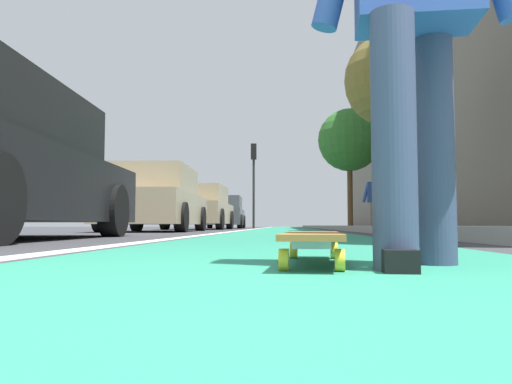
{
  "coord_description": "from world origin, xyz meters",
  "views": [
    {
      "loc": [
        -0.57,
        0.02,
        0.14
      ],
      "look_at": [
        11.18,
        0.69,
        0.91
      ],
      "focal_mm": 35.79,
      "sensor_mm": 36.0,
      "label": 1
    }
  ],
  "objects_px": {
    "street_tree_mid": "(392,82)",
    "pedestrian_distant": "(374,198)",
    "parked_car_far": "(200,208)",
    "street_tree_far": "(349,140)",
    "skateboard": "(313,238)",
    "traffic_light": "(254,170)",
    "parked_car_end": "(224,213)",
    "parked_car_mid": "(156,201)"
  },
  "relations": [
    {
      "from": "street_tree_mid",
      "to": "pedestrian_distant",
      "type": "relative_size",
      "value": 3.19
    },
    {
      "from": "parked_car_far",
      "to": "street_tree_mid",
      "type": "xyz_separation_m",
      "value": [
        -4.64,
        -5.67,
        3.05
      ]
    },
    {
      "from": "street_tree_far",
      "to": "pedestrian_distant",
      "type": "bearing_deg",
      "value": 178.38
    },
    {
      "from": "skateboard",
      "to": "traffic_light",
      "type": "distance_m",
      "value": 24.19
    },
    {
      "from": "skateboard",
      "to": "parked_car_end",
      "type": "xyz_separation_m",
      "value": [
        21.64,
        2.92,
        0.61
      ]
    },
    {
      "from": "skateboard",
      "to": "street_tree_mid",
      "type": "xyz_separation_m",
      "value": [
        11.02,
        -2.62,
        3.69
      ]
    },
    {
      "from": "street_tree_far",
      "to": "pedestrian_distant",
      "type": "height_order",
      "value": "street_tree_far"
    },
    {
      "from": "street_tree_far",
      "to": "traffic_light",
      "type": "bearing_deg",
      "value": 44.3
    },
    {
      "from": "parked_car_end",
      "to": "traffic_light",
      "type": "distance_m",
      "value": 3.47
    },
    {
      "from": "parked_car_mid",
      "to": "street_tree_far",
      "type": "distance_m",
      "value": 11.76
    },
    {
      "from": "parked_car_end",
      "to": "street_tree_far",
      "type": "height_order",
      "value": "street_tree_far"
    },
    {
      "from": "parked_car_mid",
      "to": "street_tree_mid",
      "type": "bearing_deg",
      "value": -76.9
    },
    {
      "from": "parked_car_end",
      "to": "pedestrian_distant",
      "type": "distance_m",
      "value": 10.47
    },
    {
      "from": "parked_car_mid",
      "to": "street_tree_mid",
      "type": "relative_size",
      "value": 0.89
    },
    {
      "from": "parked_car_far",
      "to": "pedestrian_distant",
      "type": "height_order",
      "value": "pedestrian_distant"
    },
    {
      "from": "skateboard",
      "to": "parked_car_end",
      "type": "height_order",
      "value": "parked_car_end"
    },
    {
      "from": "skateboard",
      "to": "pedestrian_distant",
      "type": "distance_m",
      "value": 12.9
    },
    {
      "from": "traffic_light",
      "to": "street_tree_far",
      "type": "height_order",
      "value": "street_tree_far"
    },
    {
      "from": "parked_car_far",
      "to": "street_tree_mid",
      "type": "height_order",
      "value": "street_tree_mid"
    },
    {
      "from": "skateboard",
      "to": "parked_car_mid",
      "type": "height_order",
      "value": "parked_car_mid"
    },
    {
      "from": "parked_car_mid",
      "to": "traffic_light",
      "type": "xyz_separation_m",
      "value": [
        14.26,
        -1.37,
        2.28
      ]
    },
    {
      "from": "parked_car_far",
      "to": "parked_car_end",
      "type": "bearing_deg",
      "value": -1.26
    },
    {
      "from": "traffic_light",
      "to": "street_tree_mid",
      "type": "distance_m",
      "value": 13.66
    },
    {
      "from": "parked_car_mid",
      "to": "parked_car_far",
      "type": "relative_size",
      "value": 1.0
    },
    {
      "from": "parked_car_mid",
      "to": "pedestrian_distant",
      "type": "height_order",
      "value": "pedestrian_distant"
    },
    {
      "from": "pedestrian_distant",
      "to": "street_tree_far",
      "type": "bearing_deg",
      "value": -1.62
    },
    {
      "from": "parked_car_end",
      "to": "parked_car_mid",
      "type": "bearing_deg",
      "value": 179.35
    },
    {
      "from": "skateboard",
      "to": "street_tree_far",
      "type": "xyz_separation_m",
      "value": [
        19.54,
        -2.62,
        3.62
      ]
    },
    {
      "from": "pedestrian_distant",
      "to": "skateboard",
      "type": "bearing_deg",
      "value": 169.16
    },
    {
      "from": "pedestrian_distant",
      "to": "traffic_light",
      "type": "bearing_deg",
      "value": 19.97
    },
    {
      "from": "parked_car_end",
      "to": "street_tree_mid",
      "type": "bearing_deg",
      "value": -152.45
    },
    {
      "from": "street_tree_far",
      "to": "pedestrian_distant",
      "type": "relative_size",
      "value": 3.2
    },
    {
      "from": "parked_car_end",
      "to": "street_tree_far",
      "type": "relative_size",
      "value": 0.82
    },
    {
      "from": "parked_car_end",
      "to": "street_tree_mid",
      "type": "distance_m",
      "value": 12.37
    },
    {
      "from": "parked_car_mid",
      "to": "street_tree_far",
      "type": "height_order",
      "value": "street_tree_far"
    },
    {
      "from": "parked_car_far",
      "to": "street_tree_far",
      "type": "height_order",
      "value": "street_tree_far"
    },
    {
      "from": "parked_car_far",
      "to": "traffic_light",
      "type": "height_order",
      "value": "traffic_light"
    },
    {
      "from": "parked_car_far",
      "to": "traffic_light",
      "type": "relative_size",
      "value": 1.03
    },
    {
      "from": "skateboard",
      "to": "parked_car_mid",
      "type": "bearing_deg",
      "value": 17.52
    },
    {
      "from": "parked_car_end",
      "to": "street_tree_far",
      "type": "distance_m",
      "value": 6.65
    },
    {
      "from": "parked_car_end",
      "to": "traffic_light",
      "type": "height_order",
      "value": "traffic_light"
    },
    {
      "from": "parked_car_end",
      "to": "traffic_light",
      "type": "bearing_deg",
      "value": -28.1
    }
  ]
}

